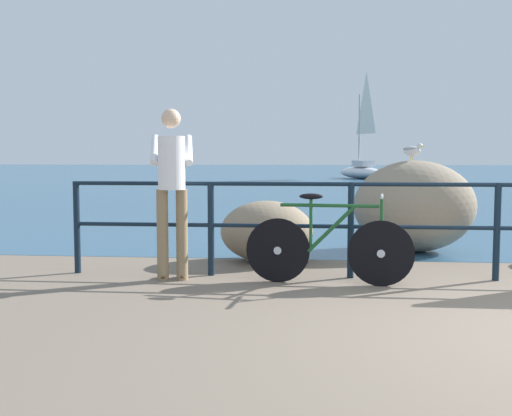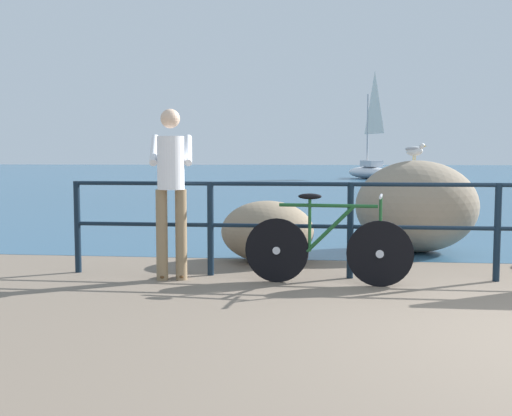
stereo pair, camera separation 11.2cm
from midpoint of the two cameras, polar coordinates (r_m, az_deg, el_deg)
ground_plane at (r=24.66m, az=10.63°, el=1.53°), size 120.00×120.00×0.10m
sea_surface at (r=52.78m, az=8.39°, el=3.28°), size 120.00×90.00×0.01m
promenade_railing at (r=6.89m, az=21.70°, el=-1.00°), size 9.09×0.07×1.02m
bicycle at (r=6.33m, az=7.11°, el=-3.49°), size 1.69×0.48×0.92m
person_at_railing at (r=6.53m, az=-7.30°, el=2.08°), size 0.54×0.67×1.78m
breakwater_boulder_main at (r=8.70m, az=14.84°, el=0.15°), size 1.63×1.37×1.24m
breakwater_boulder_left at (r=7.65m, az=1.47°, el=-2.14°), size 1.14×1.01×0.75m
seagull at (r=8.70m, az=14.67°, el=5.15°), size 0.30×0.28×0.23m
sailboat at (r=36.90m, az=10.42°, el=3.75°), size 3.04×4.54×6.16m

